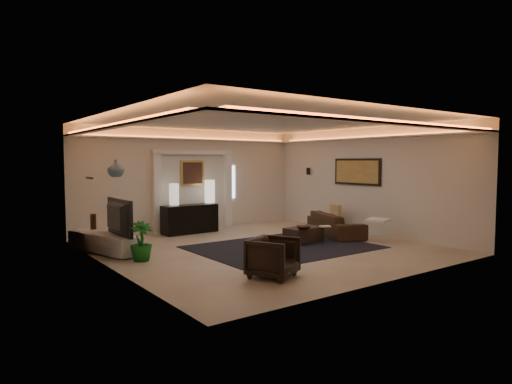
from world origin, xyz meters
TOP-DOWN VIEW (x-y plane):
  - floor at (0.00, 0.00)m, footprint 7.00×7.00m
  - ceiling at (0.00, 0.00)m, footprint 7.00×7.00m
  - wall_back at (0.00, 3.50)m, footprint 7.00×0.00m
  - wall_front at (0.00, -3.50)m, footprint 7.00×0.00m
  - wall_left at (-3.50, 0.00)m, footprint 0.00×7.00m
  - wall_right at (3.50, 0.00)m, footprint 0.00×7.00m
  - cove_soffit at (0.00, 0.00)m, footprint 7.00×7.00m
  - daylight_slit at (1.35, 3.48)m, footprint 0.25×0.03m
  - area_rug at (0.40, -0.20)m, footprint 4.00×3.00m
  - pilaster_left at (-1.15, 3.40)m, footprint 0.22×0.20m
  - pilaster_right at (1.15, 3.40)m, footprint 0.22×0.20m
  - alcove_header at (0.00, 3.40)m, footprint 2.52×0.20m
  - painting_frame at (0.00, 3.47)m, footprint 0.74×0.04m
  - painting_canvas at (0.00, 3.44)m, footprint 0.62×0.02m
  - art_panel_frame at (3.47, 0.30)m, footprint 0.04×1.64m
  - art_panel_gold at (3.44, 0.30)m, footprint 0.02×1.50m
  - wall_sconce at (3.38, 2.20)m, footprint 0.12×0.12m
  - wall_niche at (-3.44, 1.40)m, footprint 0.10×0.55m
  - console at (-0.41, 2.88)m, footprint 1.57×0.52m
  - lamp_left at (-0.76, 3.12)m, footprint 0.35×0.35m
  - lamp_right at (0.37, 3.12)m, footprint 0.31×0.31m
  - media_ledge at (-3.15, 1.66)m, footprint 1.05×2.12m
  - tv at (-3.06, 1.24)m, footprint 1.35×0.19m
  - figurine at (-3.15, 2.41)m, footprint 0.17×0.17m
  - ginger_jar at (-3.02, 1.14)m, footprint 0.38×0.38m
  - plant at (-2.79, 0.40)m, footprint 0.45×0.45m
  - sofa at (2.58, 0.25)m, footprint 2.23×1.51m
  - throw_blanket at (2.71, -1.06)m, footprint 0.73×0.67m
  - throw_pillow at (3.15, 0.80)m, footprint 0.20×0.42m
  - coffee_table at (1.17, -0.04)m, footprint 0.99×0.60m
  - bowl at (0.94, -0.30)m, footprint 0.43×0.43m
  - magazine at (1.64, -0.30)m, footprint 0.30×0.26m
  - armchair at (-1.44, -2.17)m, footprint 1.00×1.01m

SIDE VIEW (x-z plane):
  - floor at x=0.00m, z-range 0.00..0.00m
  - area_rug at x=0.40m, z-range 0.00..0.01m
  - coffee_table at x=1.17m, z-range 0.03..0.38m
  - media_ledge at x=-3.15m, z-range 0.03..0.42m
  - sofa at x=2.58m, z-range 0.00..0.61m
  - armchair at x=-1.44m, z-range 0.00..0.69m
  - plant at x=-2.79m, z-range 0.00..0.79m
  - console at x=-0.41m, z-range 0.01..0.79m
  - magazine at x=1.64m, z-range 0.41..0.44m
  - bowl at x=0.94m, z-range 0.41..0.49m
  - throw_blanket at x=2.71m, z-range 0.52..0.58m
  - throw_pillow at x=3.15m, z-range 0.35..0.75m
  - figurine at x=-3.15m, z-range 0.46..0.82m
  - tv at x=-3.06m, z-range 0.45..1.23m
  - lamp_left at x=-0.76m, z-range 0.80..1.38m
  - lamp_right at x=0.37m, z-range 0.76..1.42m
  - pilaster_left at x=-1.15m, z-range 0.00..2.20m
  - pilaster_right at x=1.15m, z-range 0.00..2.20m
  - daylight_slit at x=1.35m, z-range 0.85..1.85m
  - wall_back at x=0.00m, z-range -2.05..4.95m
  - wall_front at x=0.00m, z-range -2.05..4.95m
  - wall_left at x=-3.50m, z-range -2.05..4.95m
  - wall_right at x=3.50m, z-range -2.05..4.95m
  - painting_frame at x=0.00m, z-range 1.28..2.02m
  - painting_canvas at x=0.00m, z-range 1.34..1.96m
  - wall_niche at x=-3.44m, z-range 1.63..1.67m
  - wall_sconce at x=3.38m, z-range 1.57..1.79m
  - art_panel_gold at x=3.44m, z-range 1.39..2.01m
  - art_panel_frame at x=3.47m, z-range 1.33..2.07m
  - ginger_jar at x=-3.02m, z-range 1.67..2.03m
  - alcove_header at x=0.00m, z-range 2.19..2.31m
  - cove_soffit at x=0.00m, z-range 2.60..2.64m
  - ceiling at x=0.00m, z-range 2.90..2.90m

